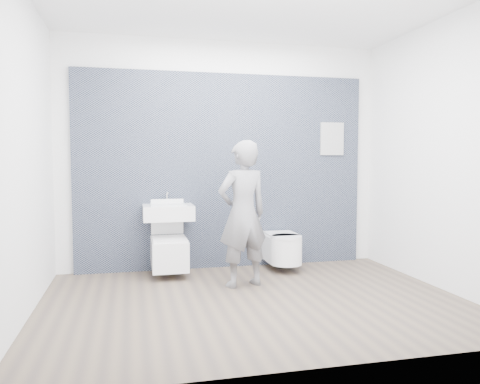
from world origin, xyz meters
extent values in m
plane|color=brown|center=(0.00, 0.00, 0.00)|extent=(4.00, 4.00, 0.00)
plane|color=silver|center=(0.00, 1.50, 1.40)|extent=(4.00, 0.00, 4.00)
plane|color=silver|center=(0.00, -1.50, 1.40)|extent=(4.00, 0.00, 4.00)
plane|color=silver|center=(-2.00, 0.00, 1.40)|extent=(0.00, 3.00, 3.00)
plane|color=silver|center=(2.00, 0.00, 1.40)|extent=(0.00, 3.00, 3.00)
plane|color=white|center=(0.00, 0.00, 2.80)|extent=(4.00, 4.00, 0.00)
cube|color=black|center=(0.00, 1.47, 0.00)|extent=(3.60, 0.06, 2.40)
cube|color=white|center=(-0.71, 1.22, 0.73)|extent=(0.58, 0.43, 0.17)
cube|color=silver|center=(-0.71, 1.20, 0.81)|extent=(0.41, 0.29, 0.03)
cylinder|color=silver|center=(-0.71, 1.38, 0.89)|extent=(0.02, 0.02, 0.14)
cylinder|color=silver|center=(-0.71, 1.33, 0.95)|extent=(0.02, 0.10, 0.02)
cylinder|color=silver|center=(-0.71, 1.42, 0.59)|extent=(0.04, 0.04, 0.12)
cube|color=white|center=(-0.71, 1.15, 0.26)|extent=(0.40, 0.59, 0.34)
cylinder|color=silver|center=(-0.71, 1.10, 0.41)|extent=(0.29, 0.29, 0.03)
cube|color=white|center=(-0.71, 1.10, 0.44)|extent=(0.38, 0.47, 0.02)
cube|color=white|center=(-0.71, 1.37, 0.66)|extent=(0.38, 0.06, 0.43)
cube|color=silver|center=(-0.71, 1.41, 0.13)|extent=(0.11, 0.06, 0.08)
cube|color=white|center=(0.66, 1.22, 0.26)|extent=(0.38, 0.44, 0.32)
cylinder|color=white|center=(0.66, 1.00, 0.26)|extent=(0.38, 0.38, 0.32)
cube|color=white|center=(0.66, 1.19, 0.43)|extent=(0.36, 0.42, 0.03)
cylinder|color=white|center=(0.66, 0.98, 0.43)|extent=(0.36, 0.36, 0.03)
cube|color=silver|center=(0.66, 1.41, 0.14)|extent=(0.11, 0.06, 0.08)
cube|color=silver|center=(1.42, 1.43, 0.00)|extent=(0.31, 0.03, 0.42)
imported|color=slate|center=(0.01, 0.53, 0.77)|extent=(0.64, 0.50, 1.55)
camera|label=1|loc=(-1.14, -4.23, 1.35)|focal=35.00mm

